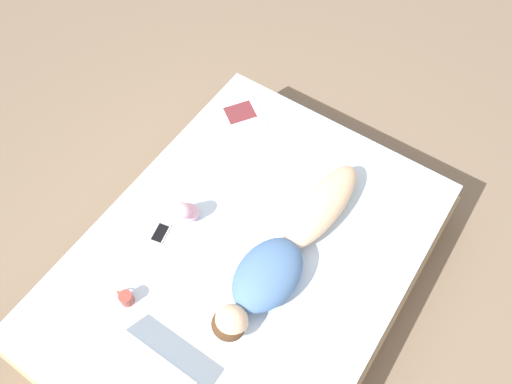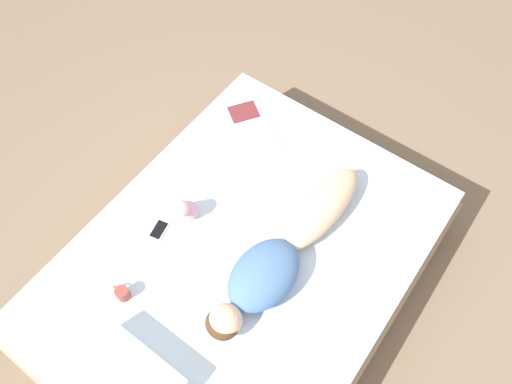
{
  "view_description": "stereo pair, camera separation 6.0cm",
  "coord_description": "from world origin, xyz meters",
  "px_view_note": "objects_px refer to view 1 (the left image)",
  "views": [
    {
      "loc": [
        -0.7,
        0.93,
        3.08
      ],
      "look_at": [
        0.17,
        -0.36,
        0.51
      ],
      "focal_mm": 35.0,
      "sensor_mm": 36.0,
      "label": 1
    },
    {
      "loc": [
        -0.75,
        0.89,
        3.08
      ],
      "look_at": [
        0.17,
        -0.36,
        0.51
      ],
      "focal_mm": 35.0,
      "sensor_mm": 36.0,
      "label": 2
    }
  ],
  "objects_px": {
    "person": "(287,251)",
    "cell_phone": "(160,233)",
    "coffee_mug": "(126,298)",
    "open_magazine": "(246,125)"
  },
  "relations": [
    {
      "from": "open_magazine",
      "to": "cell_phone",
      "type": "xyz_separation_m",
      "value": [
        -0.04,
        0.94,
        0.0
      ]
    },
    {
      "from": "open_magazine",
      "to": "cell_phone",
      "type": "distance_m",
      "value": 0.95
    },
    {
      "from": "person",
      "to": "coffee_mug",
      "type": "bearing_deg",
      "value": 53.24
    },
    {
      "from": "person",
      "to": "coffee_mug",
      "type": "height_order",
      "value": "person"
    },
    {
      "from": "coffee_mug",
      "to": "cell_phone",
      "type": "distance_m",
      "value": 0.43
    },
    {
      "from": "person",
      "to": "cell_phone",
      "type": "bearing_deg",
      "value": 25.15
    },
    {
      "from": "open_magazine",
      "to": "coffee_mug",
      "type": "distance_m",
      "value": 1.37
    },
    {
      "from": "coffee_mug",
      "to": "cell_phone",
      "type": "relative_size",
      "value": 0.7
    },
    {
      "from": "coffee_mug",
      "to": "cell_phone",
      "type": "bearing_deg",
      "value": -74.61
    },
    {
      "from": "coffee_mug",
      "to": "cell_phone",
      "type": "xyz_separation_m",
      "value": [
        0.11,
        -0.41,
        -0.04
      ]
    }
  ]
}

